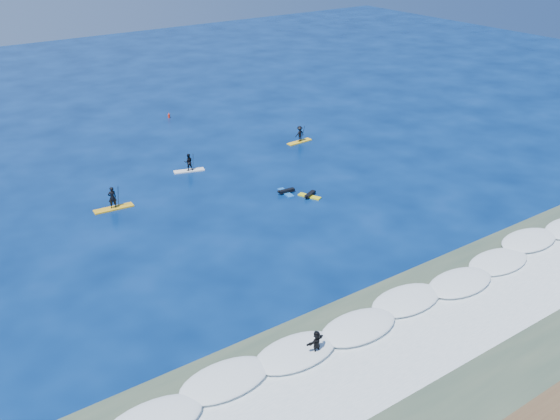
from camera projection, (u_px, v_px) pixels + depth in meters
ground at (290, 240)px, 42.83m from camera, size 160.00×160.00×0.00m
shallow_water at (448, 345)px, 32.56m from camera, size 90.00×13.00×0.01m
breaking_wave at (393, 309)px, 35.50m from camera, size 40.00×6.00×0.30m
whitewater at (433, 335)px, 33.29m from camera, size 34.00×5.00×0.02m
sup_paddler_left at (113, 201)px, 46.88m from camera, size 3.04×1.02×2.09m
sup_paddler_center at (189, 164)px, 53.55m from camera, size 2.70×1.40×1.84m
sup_paddler_right at (300, 135)px, 60.10m from camera, size 2.71×0.84×1.88m
prone_paddler_near at (310, 195)px, 49.05m from camera, size 1.42×1.90×0.39m
prone_paddler_far at (286, 192)px, 49.66m from camera, size 1.52×1.95×0.40m
wave_surfer at (316, 344)px, 31.40m from camera, size 2.00×0.88×1.40m
marker_buoy at (169, 116)px, 67.25m from camera, size 0.24×0.24×0.58m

